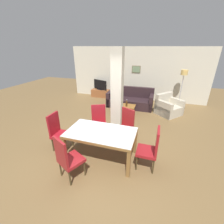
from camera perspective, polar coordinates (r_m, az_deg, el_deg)
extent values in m
plane|color=brown|center=(4.19, -3.91, -16.48)|extent=(18.00, 18.00, 0.00)
cube|color=beige|center=(8.24, 9.11, 14.06)|extent=(7.20, 0.06, 2.70)
cube|color=brown|center=(8.16, 9.19, 15.74)|extent=(0.44, 0.02, 0.36)
cube|color=gray|center=(8.15, 9.17, 15.73)|extent=(0.40, 0.01, 0.32)
cube|color=beige|center=(4.96, 1.95, 7.96)|extent=(0.35, 0.33, 2.70)
cube|color=brown|center=(3.41, -7.11, -11.85)|extent=(1.71, 0.06, 0.06)
cube|color=brown|center=(4.13, -1.87, -4.81)|extent=(1.71, 0.06, 0.06)
cube|color=brown|center=(4.10, -15.05, -5.91)|extent=(0.06, 0.86, 0.06)
cube|color=brown|center=(3.58, 8.36, -10.05)|extent=(0.06, 0.86, 0.06)
cube|color=silver|center=(3.74, -4.23, -7.53)|extent=(1.69, 0.96, 0.01)
cube|color=brown|center=(4.00, -17.59, -13.60)|extent=(0.08, 0.08, 0.70)
cube|color=brown|center=(3.47, 6.30, -19.13)|extent=(0.08, 0.08, 0.70)
cube|color=brown|center=(4.60, -11.47, -7.51)|extent=(0.08, 0.08, 0.70)
cube|color=brown|center=(4.15, 8.85, -11.08)|extent=(0.08, 0.08, 0.70)
cube|color=maroon|center=(4.45, 4.28, -6.92)|extent=(0.62, 0.62, 0.07)
cube|color=maroon|center=(4.43, 6.11, -2.25)|extent=(0.41, 0.24, 0.59)
cylinder|color=#3F331C|center=(4.35, 4.50, -11.39)|extent=(0.04, 0.04, 0.40)
cylinder|color=#3F331C|center=(4.56, 0.77, -9.51)|extent=(0.04, 0.04, 0.40)
cylinder|color=#3F331C|center=(4.60, 7.56, -9.36)|extent=(0.04, 0.04, 0.40)
cylinder|color=#3F331C|center=(4.80, 3.91, -7.70)|extent=(0.04, 0.04, 0.40)
cube|color=maroon|center=(3.52, -15.17, -17.28)|extent=(0.61, 0.61, 0.07)
cube|color=maroon|center=(3.25, -18.94, -14.33)|extent=(0.41, 0.24, 0.59)
cylinder|color=#3F331C|center=(3.87, -13.89, -17.33)|extent=(0.04, 0.04, 0.40)
cylinder|color=#3F331C|center=(3.63, -10.35, -20.30)|extent=(0.04, 0.04, 0.40)
cylinder|color=#3F331C|center=(3.75, -19.01, -19.72)|extent=(0.04, 0.04, 0.40)
cylinder|color=#3F331C|center=(3.49, -15.76, -23.07)|extent=(0.04, 0.04, 0.40)
cube|color=maroon|center=(4.43, -18.60, -8.36)|extent=(0.46, 0.46, 0.07)
cube|color=maroon|center=(4.39, -21.34, -4.14)|extent=(0.05, 0.44, 0.59)
cylinder|color=#3F331C|center=(4.59, -14.89, -10.17)|extent=(0.04, 0.04, 0.40)
cylinder|color=#3F331C|center=(4.34, -17.55, -12.73)|extent=(0.04, 0.04, 0.40)
cylinder|color=#3F331C|center=(4.78, -18.81, -9.18)|extent=(0.04, 0.04, 0.40)
cylinder|color=#3F331C|center=(4.54, -21.59, -11.55)|extent=(0.04, 0.04, 0.40)
cube|color=maroon|center=(4.68, -4.87, -5.28)|extent=(0.61, 0.61, 0.07)
cube|color=maroon|center=(4.71, -5.15, -0.57)|extent=(0.42, 0.23, 0.59)
cylinder|color=#3F331C|center=(4.65, -2.26, -8.81)|extent=(0.04, 0.04, 0.40)
cylinder|color=#3F331C|center=(4.63, -7.00, -9.09)|extent=(0.04, 0.04, 0.40)
cylinder|color=#3F331C|center=(4.97, -2.70, -6.46)|extent=(0.04, 0.04, 0.40)
cylinder|color=#3F331C|center=(4.96, -7.11, -6.72)|extent=(0.04, 0.04, 0.40)
cube|color=maroon|center=(3.72, 13.01, -14.43)|extent=(0.46, 0.46, 0.07)
cube|color=maroon|center=(3.53, 16.85, -10.62)|extent=(0.05, 0.44, 0.59)
cylinder|color=#3F331C|center=(3.74, 9.31, -18.61)|extent=(0.04, 0.04, 0.40)
cylinder|color=#3F331C|center=(4.03, 10.19, -15.07)|extent=(0.04, 0.04, 0.40)
cylinder|color=#3F331C|center=(3.73, 15.42, -19.41)|extent=(0.04, 0.04, 0.40)
cylinder|color=#3F331C|center=(4.02, 15.76, -15.79)|extent=(0.04, 0.04, 0.40)
cube|color=#2B1C21|center=(7.26, 6.79, 3.54)|extent=(2.13, 0.87, 0.42)
cube|color=#2B1C21|center=(7.44, 7.49, 7.72)|extent=(2.13, 0.18, 0.50)
cube|color=#2B1C21|center=(7.11, 14.67, 3.64)|extent=(0.16, 0.87, 0.69)
cube|color=#2B1C21|center=(7.44, -0.66, 5.34)|extent=(0.16, 0.87, 0.69)
cube|color=beige|center=(6.85, 20.75, 0.74)|extent=(1.22, 1.23, 0.40)
cube|color=beige|center=(6.90, 19.14, 4.97)|extent=(0.72, 0.79, 0.46)
cube|color=beige|center=(7.08, 22.80, 2.28)|extent=(0.73, 0.67, 0.65)
cube|color=beige|center=(6.53, 18.85, 1.12)|extent=(0.73, 0.67, 0.65)
cube|color=brown|center=(6.37, 5.56, 2.31)|extent=(0.72, 0.51, 0.04)
cube|color=brown|center=(6.45, 5.49, 0.65)|extent=(0.64, 0.43, 0.36)
cylinder|color=#4C2D14|center=(6.25, 5.58, 3.09)|extent=(0.08, 0.08, 0.21)
cylinder|color=#4C2D14|center=(6.20, 5.64, 4.31)|extent=(0.03, 0.03, 0.07)
cylinder|color=#B7B7BC|center=(6.19, 5.65, 4.70)|extent=(0.04, 0.04, 0.01)
cube|color=brown|center=(8.74, -4.44, 7.17)|extent=(1.01, 0.40, 0.43)
cube|color=black|center=(8.67, -4.49, 8.62)|extent=(0.42, 0.33, 0.03)
cube|color=black|center=(8.61, -4.55, 10.36)|extent=(0.87, 0.41, 0.51)
cylinder|color=#B7B7BC|center=(8.01, 23.82, 2.05)|extent=(0.26, 0.26, 0.02)
cylinder|color=#B7B7BC|center=(7.78, 24.74, 7.25)|extent=(0.04, 0.04, 1.50)
cylinder|color=#E5BC66|center=(7.62, 25.87, 13.44)|extent=(0.29, 0.29, 0.22)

